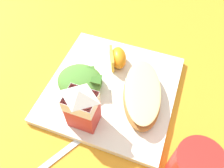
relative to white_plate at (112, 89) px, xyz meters
name	(u,v)px	position (x,y,z in m)	size (l,w,h in m)	color
ground	(112,90)	(0.00, 0.00, -0.01)	(3.00, 3.00, 0.00)	orange
white_plate	(112,89)	(0.00, 0.00, 0.00)	(0.28, 0.28, 0.02)	white
cheesy_pizza_bread	(142,94)	(-0.07, 0.01, 0.03)	(0.12, 0.19, 0.04)	#A87038
green_salad_pile	(80,81)	(0.07, 0.02, 0.03)	(0.10, 0.09, 0.04)	#4C8433
milk_carton	(82,106)	(0.02, 0.10, 0.07)	(0.06, 0.05, 0.11)	#B7332D
orange_wedge_front	(118,58)	(0.01, -0.07, 0.03)	(0.06, 0.07, 0.04)	orange
drinking_red_cup	(193,168)	(-0.19, 0.13, 0.04)	(0.08, 0.08, 0.10)	red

